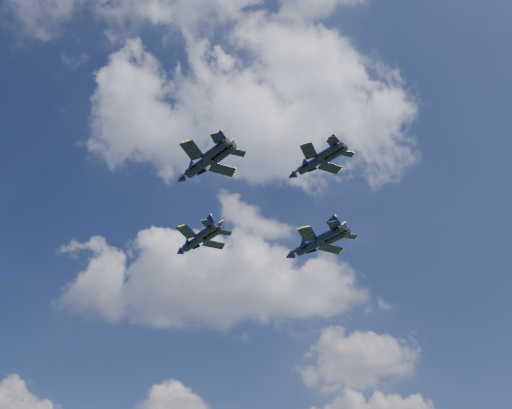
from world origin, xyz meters
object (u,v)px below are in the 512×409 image
object	(u,v)px
jet_left	(199,166)
jet_slot	(310,165)
jet_lead	(193,243)
jet_right	(309,246)

from	to	relation	value
jet_left	jet_slot	size ratio (longest dim) A/B	1.16
jet_lead	jet_left	bearing A→B (deg)	-124.91
jet_slot	jet_left	bearing A→B (deg)	132.91
jet_left	jet_right	distance (m)	31.81
jet_right	jet_left	bearing A→B (deg)	179.65
jet_right	jet_lead	bearing A→B (deg)	138.13
jet_left	jet_right	size ratio (longest dim) A/B	0.91
jet_right	jet_slot	bearing A→B (deg)	-139.32
jet_slot	jet_lead	bearing A→B (deg)	91.99
jet_lead	jet_left	distance (m)	21.31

